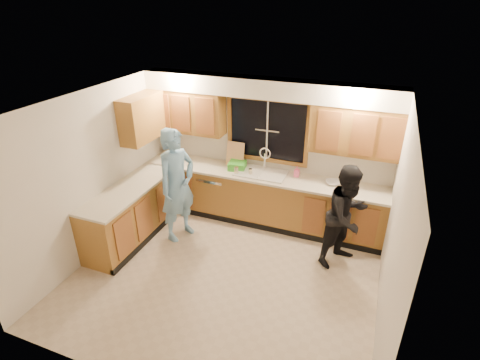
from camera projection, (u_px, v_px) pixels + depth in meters
name	position (u px, v px, depth m)	size (l,w,h in m)	color
floor	(225.00, 275.00, 5.44)	(4.20, 4.20, 0.00)	#BCA990
ceiling	(221.00, 107.00, 4.32)	(4.20, 4.20, 0.00)	white
wall_back	(267.00, 150.00, 6.46)	(4.20, 4.20, 0.00)	silver
wall_left	(94.00, 175.00, 5.56)	(3.80, 3.80, 0.00)	silver
wall_right	(394.00, 234.00, 4.20)	(3.80, 3.80, 0.00)	silver
base_cabinets_back	(260.00, 198.00, 6.58)	(4.20, 0.60, 0.88)	#9E6C2D
base_cabinets_left	(132.00, 214.00, 6.12)	(0.60, 1.90, 0.88)	#9E6C2D
countertop_back	(261.00, 175.00, 6.36)	(4.20, 0.63, 0.04)	beige
countertop_left	(129.00, 189.00, 5.90)	(0.63, 1.90, 0.04)	beige
upper_cabinets_left	(187.00, 111.00, 6.53)	(1.35, 0.33, 0.75)	#9E6C2D
upper_cabinets_right	(355.00, 131.00, 5.61)	(1.35, 0.33, 0.75)	#9E6C2D
upper_cabinets_return	(142.00, 118.00, 6.18)	(0.33, 0.90, 0.75)	#9E6C2D
soffit	(266.00, 88.00, 5.82)	(4.20, 0.35, 0.30)	white
window_frame	(267.00, 130.00, 6.30)	(1.44, 0.03, 1.14)	black
sink	(261.00, 177.00, 6.39)	(0.86, 0.52, 0.57)	silver
dishwasher	(216.00, 192.00, 6.86)	(0.60, 0.56, 0.82)	white
stove	(109.00, 232.00, 5.64)	(0.58, 0.75, 0.90)	white
man	(177.00, 185.00, 5.93)	(0.69, 0.45, 1.89)	#6A9DC9
woman	(347.00, 216.00, 5.40)	(0.77, 0.60, 1.58)	black
knife_block	(173.00, 150.00, 7.05)	(0.11, 0.09, 0.20)	#9A592A
cutting_board	(235.00, 154.00, 6.58)	(0.32, 0.02, 0.43)	tan
dish_crate	(237.00, 166.00, 6.50)	(0.28, 0.27, 0.13)	green
soap_bottle	(297.00, 171.00, 6.23)	(0.08, 0.09, 0.19)	#EC5A8C
bowl	(333.00, 183.00, 6.01)	(0.23, 0.23, 0.06)	silver
can_left	(236.00, 171.00, 6.31)	(0.07, 0.07, 0.13)	#BFB492
can_right	(250.00, 172.00, 6.29)	(0.06, 0.06, 0.12)	#BFB492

